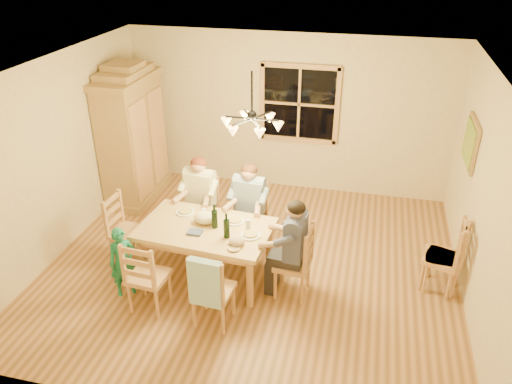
% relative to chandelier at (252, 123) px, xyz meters
% --- Properties ---
extents(floor, '(5.50, 5.50, 0.00)m').
position_rel_chandelier_xyz_m(floor, '(0.00, 0.00, -2.08)').
color(floor, brown).
rests_on(floor, ground).
extents(ceiling, '(5.50, 5.00, 0.02)m').
position_rel_chandelier_xyz_m(ceiling, '(0.00, 0.00, 0.62)').
color(ceiling, white).
rests_on(ceiling, wall_back).
extents(wall_back, '(5.50, 0.02, 2.70)m').
position_rel_chandelier_xyz_m(wall_back, '(0.00, 2.50, -0.73)').
color(wall_back, beige).
rests_on(wall_back, floor).
extents(wall_left, '(0.02, 5.00, 2.70)m').
position_rel_chandelier_xyz_m(wall_left, '(-2.75, 0.00, -0.73)').
color(wall_left, beige).
rests_on(wall_left, floor).
extents(wall_right, '(0.02, 5.00, 2.70)m').
position_rel_chandelier_xyz_m(wall_right, '(2.75, 0.00, -0.73)').
color(wall_right, beige).
rests_on(wall_right, floor).
extents(window, '(1.30, 0.06, 1.30)m').
position_rel_chandelier_xyz_m(window, '(0.20, 2.47, -0.53)').
color(window, black).
rests_on(window, wall_back).
extents(painting, '(0.06, 0.78, 0.64)m').
position_rel_chandelier_xyz_m(painting, '(2.71, 1.20, -0.48)').
color(painting, olive).
rests_on(painting, wall_right).
extents(chandelier, '(0.77, 0.68, 0.71)m').
position_rel_chandelier_xyz_m(chandelier, '(0.00, 0.00, 0.00)').
color(chandelier, black).
rests_on(chandelier, ceiling).
extents(armoire, '(0.66, 1.40, 2.30)m').
position_rel_chandelier_xyz_m(armoire, '(-2.42, 1.54, -1.02)').
color(armoire, olive).
rests_on(armoire, floor).
extents(dining_table, '(1.75, 1.15, 0.76)m').
position_rel_chandelier_xyz_m(dining_table, '(-0.53, -0.37, -1.42)').
color(dining_table, tan).
rests_on(dining_table, floor).
extents(chair_far_left, '(0.47, 0.45, 0.99)m').
position_rel_chandelier_xyz_m(chair_far_left, '(-0.88, 0.45, -1.77)').
color(chair_far_left, tan).
rests_on(chair_far_left, floor).
extents(chair_far_right, '(0.47, 0.45, 0.99)m').
position_rel_chandelier_xyz_m(chair_far_right, '(-0.14, 0.39, -1.77)').
color(chair_far_right, tan).
rests_on(chair_far_right, floor).
extents(chair_near_left, '(0.47, 0.45, 0.99)m').
position_rel_chandelier_xyz_m(chair_near_left, '(-1.01, -1.13, -1.77)').
color(chair_near_left, tan).
rests_on(chair_near_left, floor).
extents(chair_near_right, '(0.47, 0.45, 0.99)m').
position_rel_chandelier_xyz_m(chair_near_right, '(-0.17, -1.19, -1.77)').
color(chair_near_right, tan).
rests_on(chair_near_right, floor).
extents(chair_end_left, '(0.45, 0.47, 0.99)m').
position_rel_chandelier_xyz_m(chair_end_left, '(-1.69, -0.28, -1.77)').
color(chair_end_left, tan).
rests_on(chair_end_left, floor).
extents(chair_end_right, '(0.45, 0.47, 0.99)m').
position_rel_chandelier_xyz_m(chair_end_right, '(0.63, -0.46, -1.77)').
color(chair_end_right, tan).
rests_on(chair_end_right, floor).
extents(adult_woman, '(0.42, 0.45, 0.87)m').
position_rel_chandelier_xyz_m(adult_woman, '(-0.88, 0.45, -1.24)').
color(adult_woman, beige).
rests_on(adult_woman, floor).
extents(adult_plaid_man, '(0.42, 0.45, 0.87)m').
position_rel_chandelier_xyz_m(adult_plaid_man, '(-0.14, 0.39, -1.24)').
color(adult_plaid_man, navy).
rests_on(adult_plaid_man, floor).
extents(adult_slate_man, '(0.45, 0.42, 0.87)m').
position_rel_chandelier_xyz_m(adult_slate_man, '(0.63, -0.46, -1.24)').
color(adult_slate_man, '#454A6E').
rests_on(adult_slate_man, floor).
extents(towel, '(0.39, 0.13, 0.58)m').
position_rel_chandelier_xyz_m(towel, '(-0.19, -1.38, -1.38)').
color(towel, '#98C2CE').
rests_on(towel, chair_near_right).
extents(wine_bottle_a, '(0.08, 0.08, 0.33)m').
position_rel_chandelier_xyz_m(wine_bottle_a, '(-0.41, -0.35, -1.15)').
color(wine_bottle_a, black).
rests_on(wine_bottle_a, dining_table).
extents(wine_bottle_b, '(0.08, 0.08, 0.33)m').
position_rel_chandelier_xyz_m(wine_bottle_b, '(-0.19, -0.53, -1.15)').
color(wine_bottle_b, black).
rests_on(wine_bottle_b, dining_table).
extents(plate_woman, '(0.26, 0.26, 0.02)m').
position_rel_chandelier_xyz_m(plate_woman, '(-0.90, -0.09, -1.31)').
color(plate_woman, white).
rests_on(plate_woman, dining_table).
extents(plate_plaid, '(0.26, 0.26, 0.02)m').
position_rel_chandelier_xyz_m(plate_plaid, '(-0.20, -0.15, -1.31)').
color(plate_plaid, white).
rests_on(plate_plaid, dining_table).
extents(plate_slate, '(0.26, 0.26, 0.02)m').
position_rel_chandelier_xyz_m(plate_slate, '(0.08, -0.44, -1.31)').
color(plate_slate, white).
rests_on(plate_slate, dining_table).
extents(wine_glass_a, '(0.06, 0.06, 0.14)m').
position_rel_chandelier_xyz_m(wine_glass_a, '(-0.61, -0.17, -1.25)').
color(wine_glass_a, silver).
rests_on(wine_glass_a, dining_table).
extents(wine_glass_b, '(0.06, 0.06, 0.14)m').
position_rel_chandelier_xyz_m(wine_glass_b, '(0.02, -0.30, -1.25)').
color(wine_glass_b, silver).
rests_on(wine_glass_b, dining_table).
extents(cap, '(0.20, 0.20, 0.11)m').
position_rel_chandelier_xyz_m(cap, '(-0.03, -0.65, -1.26)').
color(cap, tan).
rests_on(cap, dining_table).
extents(napkin, '(0.19, 0.15, 0.03)m').
position_rel_chandelier_xyz_m(napkin, '(-0.61, -0.54, -1.30)').
color(napkin, '#434F7B').
rests_on(napkin, dining_table).
extents(cloth_bundle, '(0.28, 0.22, 0.15)m').
position_rel_chandelier_xyz_m(cloth_bundle, '(-0.56, -0.28, -1.24)').
color(cloth_bundle, beige).
rests_on(cloth_bundle, dining_table).
extents(child, '(0.41, 0.39, 0.94)m').
position_rel_chandelier_xyz_m(child, '(-1.42, -0.95, -1.61)').
color(child, '#1B7A61').
rests_on(child, floor).
extents(chair_spare_front, '(0.45, 0.47, 0.99)m').
position_rel_chandelier_xyz_m(chair_spare_front, '(2.45, 0.10, -1.77)').
color(chair_spare_front, tan).
rests_on(chair_spare_front, floor).
extents(chair_spare_back, '(0.55, 0.56, 0.99)m').
position_rel_chandelier_xyz_m(chair_spare_back, '(2.45, 0.07, -1.77)').
color(chair_spare_back, tan).
rests_on(chair_spare_back, floor).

